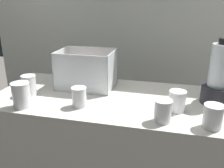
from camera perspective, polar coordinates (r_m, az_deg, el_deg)
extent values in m
cube|color=beige|center=(1.63, 0.00, -17.79)|extent=(1.40, 0.64, 0.90)
cube|color=silver|center=(2.06, 5.29, 14.29)|extent=(2.60, 0.04, 2.50)
cube|color=white|center=(1.57, -5.93, -0.45)|extent=(0.35, 0.26, 0.01)
cube|color=white|center=(1.43, -7.76, 2.22)|extent=(0.35, 0.01, 0.24)
cube|color=white|center=(1.65, -4.63, 4.78)|extent=(0.35, 0.01, 0.24)
cube|color=white|center=(1.60, -11.87, 3.95)|extent=(0.01, 0.26, 0.24)
cube|color=white|center=(1.49, 0.14, 3.17)|extent=(0.01, 0.26, 0.24)
cone|color=orange|center=(1.55, -5.67, -0.01)|extent=(0.18, 0.14, 0.03)
cone|color=orange|center=(1.58, -7.16, 0.37)|extent=(0.17, 0.04, 0.03)
cone|color=orange|center=(1.55, -5.43, 0.05)|extent=(0.08, 0.18, 0.03)
cone|color=orange|center=(1.58, -6.88, 0.36)|extent=(0.14, 0.15, 0.03)
cone|color=orange|center=(1.59, -7.28, 1.97)|extent=(0.17, 0.08, 0.04)
cone|color=orange|center=(1.57, -4.53, 1.44)|extent=(0.08, 0.17, 0.03)
cone|color=orange|center=(1.57, -7.02, 1.43)|extent=(0.20, 0.08, 0.03)
cone|color=orange|center=(1.58, -6.30, 1.65)|extent=(0.17, 0.15, 0.03)
cone|color=orange|center=(1.55, -7.69, 2.69)|extent=(0.16, 0.08, 0.03)
cone|color=orange|center=(1.52, -6.29, 2.56)|extent=(0.16, 0.06, 0.04)
cone|color=orange|center=(1.55, -5.13, 2.10)|extent=(0.16, 0.07, 0.03)
cone|color=orange|center=(1.51, -4.23, 1.80)|extent=(0.07, 0.18, 0.03)
cylinder|color=black|center=(1.43, 23.78, -2.28)|extent=(0.17, 0.17, 0.10)
cylinder|color=silver|center=(1.38, 24.71, 4.01)|extent=(0.12, 0.12, 0.23)
cylinder|color=red|center=(1.40, 24.17, 0.37)|extent=(0.11, 0.11, 0.04)
cylinder|color=white|center=(1.49, -19.11, -0.44)|extent=(0.08, 0.08, 0.12)
cylinder|color=red|center=(1.50, -19.01, -1.30)|extent=(0.07, 0.07, 0.07)
cylinder|color=white|center=(1.47, -19.37, 1.80)|extent=(0.08, 0.08, 0.01)
cylinder|color=white|center=(1.34, -20.81, -2.59)|extent=(0.09, 0.09, 0.13)
cylinder|color=yellow|center=(1.35, -20.67, -3.69)|extent=(0.08, 0.08, 0.07)
cylinder|color=white|center=(1.32, -21.17, 0.13)|extent=(0.09, 0.09, 0.01)
cylinder|color=white|center=(1.28, -7.83, -3.22)|extent=(0.08, 0.08, 0.10)
cylinder|color=orange|center=(1.28, -7.81, -3.53)|extent=(0.07, 0.07, 0.08)
cylinder|color=white|center=(1.26, -7.94, -0.98)|extent=(0.08, 0.08, 0.01)
cylinder|color=white|center=(1.14, 11.99, -6.45)|extent=(0.08, 0.08, 0.10)
cylinder|color=red|center=(1.14, 11.94, -6.98)|extent=(0.07, 0.07, 0.08)
cylinder|color=white|center=(1.11, 12.18, -3.95)|extent=(0.08, 0.08, 0.01)
cylinder|color=white|center=(1.26, 15.25, -4.05)|extent=(0.08, 0.08, 0.10)
cylinder|color=orange|center=(1.27, 15.17, -4.83)|extent=(0.08, 0.08, 0.06)
cylinder|color=white|center=(1.24, 15.47, -1.77)|extent=(0.09, 0.09, 0.01)
cylinder|color=white|center=(1.15, 22.88, -7.30)|extent=(0.08, 0.08, 0.10)
cylinder|color=red|center=(1.16, 22.81, -7.80)|extent=(0.08, 0.08, 0.08)
cylinder|color=white|center=(1.13, 23.25, -4.80)|extent=(0.09, 0.09, 0.01)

